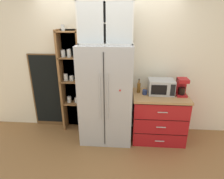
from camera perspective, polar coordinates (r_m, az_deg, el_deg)
name	(u,v)px	position (r m, az deg, el deg)	size (l,w,h in m)	color
ground_plane	(107,135)	(3.77, -1.55, -13.75)	(10.65, 10.65, 0.00)	olive
wall_back_cream	(108,67)	(3.61, -1.10, 6.95)	(4.96, 0.10, 2.55)	silver
refrigerator	(106,94)	(3.35, -1.71, -1.35)	(0.90, 0.73, 1.75)	#ADAFB5
pantry_shelf_column	(72,80)	(3.71, -12.08, 2.86)	(0.46, 0.27, 2.04)	brown
counter_cabinet	(158,116)	(3.60, 13.83, -7.96)	(0.95, 0.68, 0.88)	#A8161C
microwave	(161,87)	(3.42, 14.64, 0.83)	(0.44, 0.33, 0.26)	#ADAFB5
coffee_maker	(182,87)	(3.45, 20.40, 0.81)	(0.17, 0.20, 0.31)	#A8161C
mug_navy	(145,92)	(3.36, 9.92, -0.78)	(0.12, 0.08, 0.08)	navy
bottle_amber	(139,87)	(3.40, 8.12, 0.87)	(0.06, 0.06, 0.26)	brown
upper_cabinet	(106,23)	(3.15, -1.85, 19.51)	(0.87, 0.32, 0.64)	silver
chalkboard_menu	(47,91)	(4.01, -19.18, -0.49)	(0.60, 0.04, 1.52)	brown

